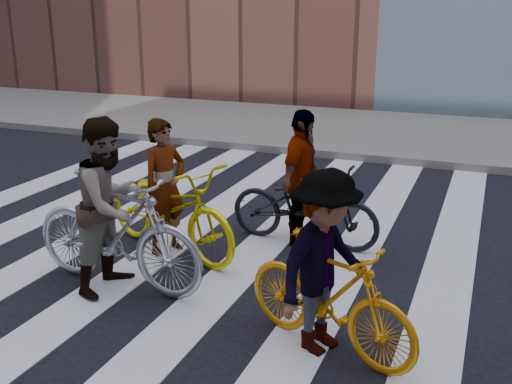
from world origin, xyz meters
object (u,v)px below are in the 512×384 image
Objects in this scene: bike_yellow_right at (329,296)px; bike_silver_mid at (116,231)px; bike_yellow_left at (169,207)px; bike_dark_rear at (304,205)px; rider_right at (324,263)px; rider_mid at (110,205)px; rider_rear at (301,178)px; rider_left at (165,187)px.

bike_silver_mid is at bearing 102.11° from bike_yellow_right.
bike_dark_rear is at bearing -38.44° from bike_yellow_left.
bike_yellow_left reaches higher than bike_yellow_right.
rider_right reaches higher than bike_silver_mid.
bike_yellow_left is at bearing 124.16° from bike_dark_rear.
bike_yellow_left is at bearing -1.14° from rider_mid.
bike_silver_mid is 2.37m from bike_dark_rear.
rider_mid reaches higher than bike_yellow_right.
rider_mid is 2.36m from rider_rear.
rider_mid is (-0.09, -1.02, 0.34)m from bike_yellow_left.
bike_dark_rear is 2.43m from rider_mid.
bike_yellow_left is 1.64m from bike_dark_rear.
rider_left reaches higher than bike_dark_rear.
rider_mid is at bearing 145.20° from rider_rear.
rider_left is 0.90× the size of rider_mid.
bike_silver_mid is 1.09× the size of bike_dark_rear.
rider_mid is 1.08× the size of rider_rear.
rider_rear is at bearing 92.73° from bike_dark_rear.
rider_left is at bearing 110.13° from bike_yellow_left.
rider_rear is (1.35, 0.85, 0.27)m from bike_yellow_left.
bike_dark_rear is at bearing 43.20° from bike_yellow_right.
bike_silver_mid is 1.29× the size of rider_right.
rider_left is 1.01× the size of rider_right.
rider_right is 0.96× the size of rider_rear.
bike_silver_mid is (-0.04, -1.02, 0.06)m from bike_yellow_left.
rider_right is at bearing -154.86° from rider_rear.
rider_left reaches higher than rider_right.
bike_yellow_right is 2.47m from rider_mid.
bike_yellow_left is 1.04× the size of bike_silver_mid.
rider_rear is at bearing -38.44° from rider_left.
bike_dark_rear is 1.05× the size of rider_mid.
bike_yellow_right is at bearing -154.86° from bike_dark_rear.
bike_silver_mid is 0.29m from rider_mid.
rider_rear reaches higher than rider_left.
bike_yellow_left is 1.34× the size of rider_right.
bike_yellow_left is at bearing 1.66° from bike_silver_mid.
rider_left reaches higher than bike_yellow_right.
bike_yellow_right is (2.36, -0.36, -0.11)m from bike_silver_mid.
bike_yellow_right is 2.46m from rider_rear.
bike_dark_rear is at bearing -33.55° from bike_silver_mid.
rider_right is (2.36, -0.36, -0.10)m from rider_mid.
rider_left reaches higher than bike_silver_mid.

